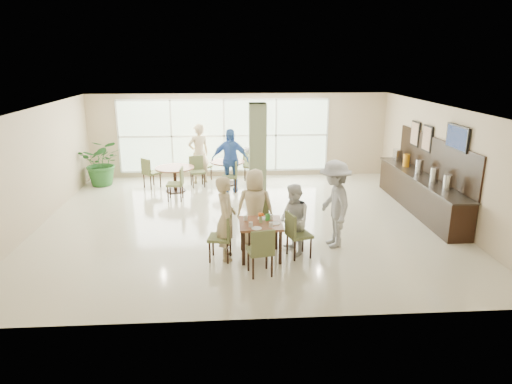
{
  "coord_description": "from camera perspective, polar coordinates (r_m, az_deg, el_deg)",
  "views": [
    {
      "loc": [
        -0.43,
        -10.78,
        3.96
      ],
      "look_at": [
        0.2,
        -1.2,
        1.1
      ],
      "focal_mm": 32.0,
      "sensor_mm": 36.0,
      "label": 1
    }
  ],
  "objects": [
    {
      "name": "adult_standing",
      "position": [
        14.81,
        -7.15,
        4.79
      ],
      "size": [
        0.83,
        0.71,
        1.93
      ],
      "primitive_type": "imported",
      "rotation": [
        0.0,
        0.0,
        3.56
      ],
      "color": "#C9B386",
      "rests_on": "ground"
    },
    {
      "name": "teen_far",
      "position": [
        9.89,
        -0.14,
        -1.85
      ],
      "size": [
        0.87,
        0.56,
        1.67
      ],
      "primitive_type": "imported",
      "rotation": [
        0.0,
        0.0,
        3.0
      ],
      "color": "#C9B386",
      "rests_on": "ground"
    },
    {
      "name": "ground",
      "position": [
        11.5,
        -1.39,
        -3.57
      ],
      "size": [
        10.0,
        10.0,
        0.0
      ],
      "primitive_type": "plane",
      "color": "beige",
      "rests_on": "ground"
    },
    {
      "name": "chairs_table_left",
      "position": [
        14.07,
        -10.12,
        1.99
      ],
      "size": [
        2.01,
        1.92,
        0.95
      ],
      "color": "#596135",
      "rests_on": "ground"
    },
    {
      "name": "room_shell",
      "position": [
        11.03,
        -1.45,
        4.77
      ],
      "size": [
        10.0,
        10.0,
        10.0
      ],
      "color": "white",
      "rests_on": "ground"
    },
    {
      "name": "adult_a",
      "position": [
        13.81,
        -3.27,
        3.99
      ],
      "size": [
        1.16,
        0.71,
        1.91
      ],
      "primitive_type": "imported",
      "rotation": [
        0.0,
        0.0,
        -0.06
      ],
      "color": "#3D6AB9",
      "rests_on": "ground"
    },
    {
      "name": "teen_standing",
      "position": [
        9.84,
        9.76,
        -1.5
      ],
      "size": [
        0.81,
        1.28,
        1.9
      ],
      "primitive_type": "imported",
      "rotation": [
        0.0,
        0.0,
        -1.49
      ],
      "color": "#A4A4A7",
      "rests_on": "ground"
    },
    {
      "name": "teen_left",
      "position": [
        9.15,
        -3.78,
        -3.28
      ],
      "size": [
        0.45,
        0.65,
        1.72
      ],
      "primitive_type": "imported",
      "rotation": [
        0.0,
        0.0,
        1.64
      ],
      "color": "#C9B386",
      "rests_on": "ground"
    },
    {
      "name": "chairs_table_right",
      "position": [
        14.67,
        -3.46,
        2.82
      ],
      "size": [
        2.25,
        1.9,
        0.95
      ],
      "color": "#596135",
      "rests_on": "ground"
    },
    {
      "name": "round_table_left",
      "position": [
        14.04,
        -10.13,
        2.43
      ],
      "size": [
        1.17,
        1.17,
        0.75
      ],
      "color": "brown",
      "rests_on": "ground"
    },
    {
      "name": "column",
      "position": [
        12.28,
        0.2,
        4.55
      ],
      "size": [
        0.45,
        0.45,
        2.8
      ],
      "primitive_type": "cube",
      "color": "#74825A",
      "rests_on": "ground"
    },
    {
      "name": "round_table_right",
      "position": [
        14.66,
        -3.59,
        3.19
      ],
      "size": [
        1.1,
        1.1,
        0.75
      ],
      "color": "brown",
      "rests_on": "ground"
    },
    {
      "name": "wall_tv",
      "position": [
        11.65,
        23.87,
        6.24
      ],
      "size": [
        0.06,
        1.0,
        0.58
      ],
      "color": "black",
      "rests_on": "ground"
    },
    {
      "name": "teen_right",
      "position": [
        9.38,
        4.75,
        -3.5
      ],
      "size": [
        0.75,
        0.86,
        1.49
      ],
      "primitive_type": "imported",
      "rotation": [
        0.0,
        0.0,
        -1.28
      ],
      "color": "white",
      "rests_on": "ground"
    },
    {
      "name": "buffet_counter",
      "position": [
        12.86,
        19.9,
        0.21
      ],
      "size": [
        0.64,
        4.7,
        1.95
      ],
      "color": "black",
      "rests_on": "ground"
    },
    {
      "name": "framed_art_b",
      "position": [
        13.85,
        19.28,
        6.9
      ],
      "size": [
        0.05,
        0.55,
        0.7
      ],
      "color": "black",
      "rests_on": "ground"
    },
    {
      "name": "adult_b",
      "position": [
        14.55,
        0.06,
        4.52
      ],
      "size": [
        1.23,
        1.85,
        1.84
      ],
      "primitive_type": "imported",
      "rotation": [
        0.0,
        0.0,
        -1.25
      ],
      "color": "white",
      "rests_on": "ground"
    },
    {
      "name": "main_table",
      "position": [
        9.24,
        0.58,
        -4.45
      ],
      "size": [
        0.86,
        0.86,
        0.75
      ],
      "color": "brown",
      "rests_on": "ground"
    },
    {
      "name": "chairs_main_table",
      "position": [
        9.26,
        0.43,
        -5.52
      ],
      "size": [
        2.15,
        2.0,
        0.95
      ],
      "color": "#596135",
      "rests_on": "ground"
    },
    {
      "name": "tabletop_clutter",
      "position": [
        9.15,
        0.72,
        -3.55
      ],
      "size": [
        0.71,
        0.76,
        0.21
      ],
      "color": "white",
      "rests_on": "main_table"
    },
    {
      "name": "window_bank",
      "position": [
        15.46,
        -4.0,
        7.01
      ],
      "size": [
        7.0,
        0.04,
        7.0
      ],
      "color": "silver",
      "rests_on": "ground"
    },
    {
      "name": "framed_art_a",
      "position": [
        13.12,
        20.61,
        6.28
      ],
      "size": [
        0.05,
        0.55,
        0.7
      ],
      "color": "black",
      "rests_on": "ground"
    },
    {
      "name": "potted_plant",
      "position": [
        15.26,
        -18.64,
        3.53
      ],
      "size": [
        1.34,
        1.34,
        1.48
      ],
      "primitive_type": "imported",
      "rotation": [
        0.0,
        0.0,
        0.0
      ],
      "color": "#255C25",
      "rests_on": "ground"
    }
  ]
}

